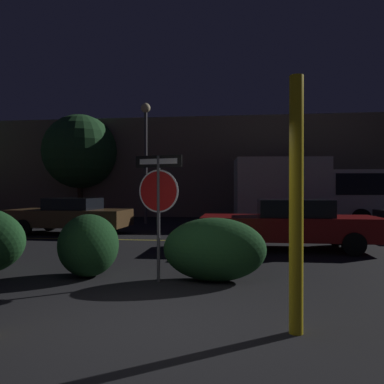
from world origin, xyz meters
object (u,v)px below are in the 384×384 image
stop_sign (158,192)px  street_lamp (146,142)px  passing_car_3 (289,224)px  delivery_truck (308,189)px  passing_car_2 (71,215)px  tree_0 (80,152)px  hedge_bush_3 (214,249)px  yellow_pole_right (296,205)px  hedge_bush_2 (89,245)px

stop_sign → street_lamp: size_ratio=0.39×
stop_sign → passing_car_3: size_ratio=0.46×
passing_car_3 → delivery_truck: size_ratio=0.71×
passing_car_2 → tree_0: (-3.34, 8.62, 3.35)m
delivery_truck → street_lamp: street_lamp is taller
passing_car_2 → tree_0: tree_0 is taller
stop_sign → passing_car_2: size_ratio=0.50×
street_lamp → tree_0: size_ratio=0.94×
stop_sign → tree_0: 17.74m
stop_sign → street_lamp: (-3.03, 11.45, 2.42)m
delivery_truck → street_lamp: bearing=-92.5°
hedge_bush_3 → delivery_truck: (3.85, 11.51, 1.12)m
passing_car_2 → yellow_pole_right: bearing=-139.9°
stop_sign → tree_0: tree_0 is taller
street_lamp → passing_car_3: bearing=-51.0°
yellow_pole_right → delivery_truck: bearing=78.8°
passing_car_2 → passing_car_3: (7.79, -2.83, 0.01)m
passing_car_3 → delivery_truck: delivery_truck is taller
tree_0 → passing_car_2: bearing=-68.8°
tree_0 → street_lamp: bearing=-38.4°
stop_sign → tree_0: size_ratio=0.37×
passing_car_3 → street_lamp: bearing=39.3°
stop_sign → delivery_truck: delivery_truck is taller
street_lamp → tree_0: (-5.17, 4.10, -0.02)m
hedge_bush_2 → hedge_bush_3: 2.46m
passing_car_2 → street_lamp: 5.93m
hedge_bush_3 → passing_car_2: (-5.88, 6.76, 0.11)m
hedge_bush_2 → passing_car_3: bearing=41.4°
delivery_truck → tree_0: bearing=-110.7°
hedge_bush_3 → tree_0: tree_0 is taller
hedge_bush_2 → street_lamp: street_lamp is taller
passing_car_2 → passing_car_3: 8.29m
hedge_bush_3 → passing_car_3: 4.37m
hedge_bush_3 → delivery_truck: bearing=71.5°
passing_car_2 → delivery_truck: 10.88m
passing_car_2 → tree_0: bearing=24.0°
hedge_bush_2 → tree_0: size_ratio=0.19×
hedge_bush_3 → street_lamp: (-4.05, 11.28, 3.49)m
passing_car_2 → street_lamp: (1.83, 4.52, 3.37)m
yellow_pole_right → tree_0: 20.72m
passing_car_3 → hedge_bush_2: bearing=131.6°
yellow_pole_right → hedge_bush_2: (-3.56, 2.50, -0.91)m
passing_car_3 → passing_car_2: bearing=70.3°
yellow_pole_right → street_lamp: (-5.15, 13.69, 2.56)m
hedge_bush_2 → delivery_truck: 13.10m
passing_car_2 → tree_0: 9.83m
yellow_pole_right → street_lamp: street_lamp is taller
passing_car_2 → delivery_truck: delivery_truck is taller
yellow_pole_right → delivery_truck: (2.75, 13.93, 0.19)m
stop_sign → hedge_bush_2: (-1.44, 0.26, -1.05)m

